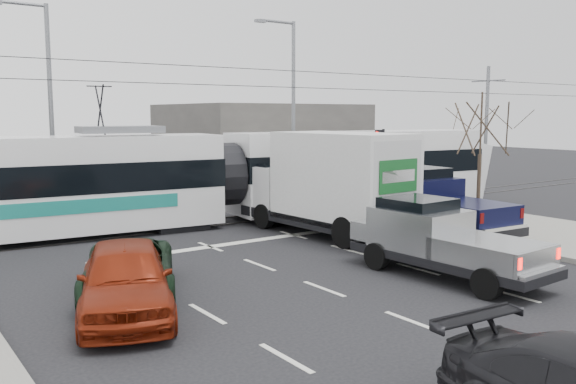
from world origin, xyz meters
TOP-DOWN VIEW (x-y plane):
  - ground at (0.00, 0.00)m, footprint 120.00×120.00m
  - sidewalk_right at (9.00, 0.00)m, footprint 6.00×60.00m
  - rails at (0.00, 10.00)m, footprint 60.00×1.60m
  - building_right at (12.00, 24.00)m, footprint 12.00×10.00m
  - bare_tree at (7.60, 2.50)m, footprint 2.40×2.40m
  - traffic_signal at (6.47, 6.50)m, footprint 0.44×0.44m
  - street_lamp_near at (7.31, 14.00)m, footprint 2.38×0.25m
  - street_lamp_far at (-4.19, 16.00)m, footprint 2.38×0.25m
  - catenary at (0.00, 10.00)m, footprint 60.00×0.20m
  - tram at (0.87, 9.67)m, footprint 26.27×5.21m
  - silver_pickup at (1.68, -0.71)m, footprint 2.24×5.70m
  - box_truck at (2.79, 5.25)m, footprint 2.98×7.56m
  - navy_pickup at (5.53, 2.87)m, footprint 2.61×5.93m
  - green_car at (-5.87, 2.32)m, footprint 3.76×5.05m
  - red_car at (-6.46, 0.96)m, footprint 3.45×5.15m

SIDE VIEW (x-z plane):
  - ground at x=0.00m, z-range 0.00..0.00m
  - rails at x=0.00m, z-range 0.00..0.03m
  - sidewalk_right at x=9.00m, z-range 0.00..0.15m
  - green_car at x=-5.87m, z-range 0.00..1.27m
  - red_car at x=-6.46m, z-range 0.00..1.63m
  - silver_pickup at x=1.68m, z-range -0.01..2.03m
  - navy_pickup at x=5.53m, z-range -0.02..2.42m
  - box_truck at x=2.79m, z-range -0.02..3.69m
  - tram at x=0.87m, z-range -0.77..4.56m
  - building_right at x=12.00m, z-range 0.00..5.00m
  - traffic_signal at x=6.47m, z-range 0.94..4.54m
  - bare_tree at x=7.60m, z-range 1.29..6.29m
  - catenary at x=0.00m, z-range 0.38..7.38m
  - street_lamp_near at x=7.31m, z-range 0.61..9.61m
  - street_lamp_far at x=-4.19m, z-range 0.61..9.61m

